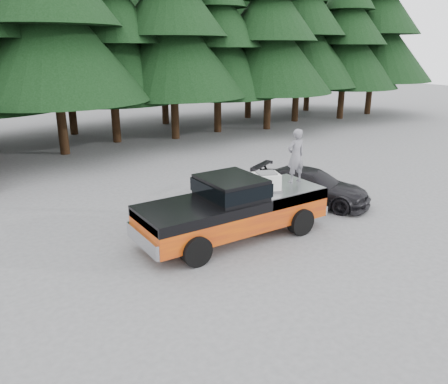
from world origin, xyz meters
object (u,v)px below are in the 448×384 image
man_on_bed (296,156)px  parked_car (311,186)px  pickup_truck (233,217)px  air_compressor (266,182)px

man_on_bed → parked_car: (1.72, 0.96, -1.57)m
pickup_truck → parked_car: 4.31m
pickup_truck → air_compressor: (1.12, -0.14, 0.92)m
pickup_truck → parked_car: bearing=13.8°
parked_car → man_on_bed: bearing=-177.5°
pickup_truck → air_compressor: bearing=-7.1°
parked_car → pickup_truck: bearing=167.1°
pickup_truck → air_compressor: 1.46m
pickup_truck → man_on_bed: bearing=1.5°
pickup_truck → parked_car: size_ratio=1.38×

